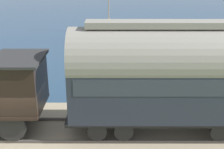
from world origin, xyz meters
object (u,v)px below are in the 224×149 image
object	(u,v)px
passenger_coach	(171,73)
rowboat_far_out	(6,56)
sailboat_yellow	(109,25)
rowboat_near_shore	(186,60)

from	to	relation	value
passenger_coach	rowboat_far_out	xyz separation A→B (m)	(11.32, 10.46, -2.76)
passenger_coach	sailboat_yellow	size ratio (longest dim) A/B	1.12
passenger_coach	rowboat_far_out	size ratio (longest dim) A/B	3.36
passenger_coach	sailboat_yellow	distance (m)	21.19
rowboat_far_out	rowboat_near_shore	xyz separation A→B (m)	(-0.82, -13.57, -0.00)
sailboat_yellow	rowboat_near_shore	xyz separation A→B (m)	(-10.39, -5.81, -0.48)
passenger_coach	rowboat_near_shore	bearing A→B (deg)	-16.49
rowboat_near_shore	sailboat_yellow	bearing A→B (deg)	82.56
sailboat_yellow	rowboat_far_out	size ratio (longest dim) A/B	3.00
passenger_coach	rowboat_near_shore	size ratio (longest dim) A/B	3.88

